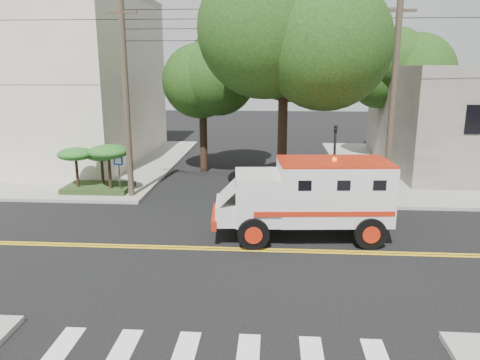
{
  "coord_description": "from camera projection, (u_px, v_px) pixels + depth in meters",
  "views": [
    {
      "loc": [
        1.06,
        -15.0,
        6.18
      ],
      "look_at": [
        -0.25,
        3.5,
        1.6
      ],
      "focal_mm": 35.0,
      "sensor_mm": 36.0,
      "label": 1
    }
  ],
  "objects": [
    {
      "name": "utility_pole_right",
      "position": [
        392.0,
        104.0,
        20.58
      ],
      "size": [
        0.28,
        0.28,
        9.0
      ],
      "primitive_type": "cylinder",
      "color": "#382D23",
      "rests_on": "ground"
    },
    {
      "name": "tree_right",
      "position": [
        398.0,
        66.0,
        29.29
      ],
      "size": [
        4.8,
        4.5,
        8.2
      ],
      "color": "black",
      "rests_on": "ground"
    },
    {
      "name": "palm_planter",
      "position": [
        97.0,
        161.0,
        22.61
      ],
      "size": [
        3.52,
        2.63,
        2.36
      ],
      "color": "#1E3314",
      "rests_on": "sidewalk_nw"
    },
    {
      "name": "accessibility_sign",
      "position": [
        119.0,
        169.0,
        22.15
      ],
      "size": [
        0.45,
        0.1,
        2.02
      ],
      "color": "#3F3F42",
      "rests_on": "ground"
    },
    {
      "name": "pedestrian_a",
      "position": [
        372.0,
        184.0,
        20.79
      ],
      "size": [
        0.75,
        0.65,
        1.73
      ],
      "primitive_type": "imported",
      "rotation": [
        0.0,
        0.0,
        3.59
      ],
      "color": "gray",
      "rests_on": "sidewalk_ne"
    },
    {
      "name": "tree_main",
      "position": [
        295.0,
        41.0,
        20.23
      ],
      "size": [
        6.08,
        5.7,
        9.85
      ],
      "color": "black",
      "rests_on": "ground"
    },
    {
      "name": "tree_left",
      "position": [
        207.0,
        73.0,
        26.3
      ],
      "size": [
        4.48,
        4.2,
        7.7
      ],
      "color": "black",
      "rests_on": "ground"
    },
    {
      "name": "pedestrian_b",
      "position": [
        367.0,
        177.0,
        21.87
      ],
      "size": [
        1.11,
        1.04,
        1.81
      ],
      "primitive_type": "imported",
      "rotation": [
        0.0,
        0.0,
        2.61
      ],
      "color": "gray",
      "rests_on": "sidewalk_ne"
    },
    {
      "name": "ground",
      "position": [
        240.0,
        249.0,
        16.08
      ],
      "size": [
        100.0,
        100.0,
        0.0
      ],
      "primitive_type": "plane",
      "color": "black",
      "rests_on": "ground"
    },
    {
      "name": "building_left",
      "position": [
        19.0,
        81.0,
        30.43
      ],
      "size": [
        16.0,
        14.0,
        10.0
      ],
      "primitive_type": "cube",
      "color": "#C2B39F",
      "rests_on": "sidewalk_nw"
    },
    {
      "name": "traffic_signal",
      "position": [
        334.0,
        156.0,
        20.71
      ],
      "size": [
        0.15,
        0.18,
        3.6
      ],
      "color": "#3F3F42",
      "rests_on": "ground"
    },
    {
      "name": "utility_pole_left",
      "position": [
        126.0,
        103.0,
        21.2
      ],
      "size": [
        0.28,
        0.28,
        9.0
      ],
      "primitive_type": "cylinder",
      "color": "#382D23",
      "rests_on": "ground"
    },
    {
      "name": "sidewalk_ne",
      "position": [
        478.0,
        169.0,
        28.21
      ],
      "size": [
        17.0,
        17.0,
        0.15
      ],
      "primitive_type": "cube",
      "color": "gray",
      "rests_on": "ground"
    },
    {
      "name": "armored_truck",
      "position": [
        310.0,
        194.0,
        16.86
      ],
      "size": [
        6.48,
        2.99,
        2.87
      ],
      "rotation": [
        0.0,
        0.0,
        0.08
      ],
      "color": "silver",
      "rests_on": "ground"
    },
    {
      "name": "sidewalk_nw",
      "position": [
        46.0,
        162.0,
        30.06
      ],
      "size": [
        17.0,
        17.0,
        0.15
      ],
      "primitive_type": "cube",
      "color": "gray",
      "rests_on": "ground"
    }
  ]
}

